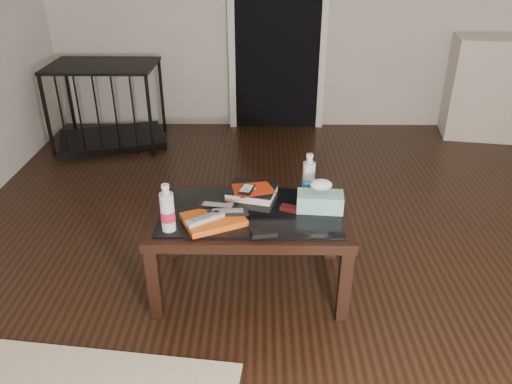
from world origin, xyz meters
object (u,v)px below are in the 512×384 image
pet_crate (109,118)px  tissue_box (320,202)px  coffee_table (250,221)px  water_bottle_left (167,207)px  water_bottle_right (309,175)px  textbook (252,192)px

pet_crate → tissue_box: bearing=-68.7°
coffee_table → tissue_box: bearing=2.5°
water_bottle_left → water_bottle_right: same height
textbook → water_bottle_right: size_ratio=1.05×
tissue_box → textbook: bearing=162.0°
pet_crate → water_bottle_right: bearing=-67.3°
coffee_table → water_bottle_left: 0.46m
water_bottle_right → pet_crate: bearing=130.7°
pet_crate → tissue_box: pet_crate is taller
coffee_table → tissue_box: (0.35, 0.02, 0.11)m
textbook → coffee_table: bearing=-78.2°
coffee_table → water_bottle_right: 0.39m
textbook → water_bottle_left: 0.53m
coffee_table → water_bottle_right: size_ratio=4.20×
water_bottle_left → coffee_table: bearing=25.8°
water_bottle_left → water_bottle_right: bearing=27.3°
pet_crate → textbook: pet_crate is taller
water_bottle_left → tissue_box: 0.76m
coffee_table → pet_crate: 2.42m
coffee_table → textbook: bearing=87.9°
water_bottle_left → textbook: bearing=41.8°
tissue_box → water_bottle_left: bearing=-160.0°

